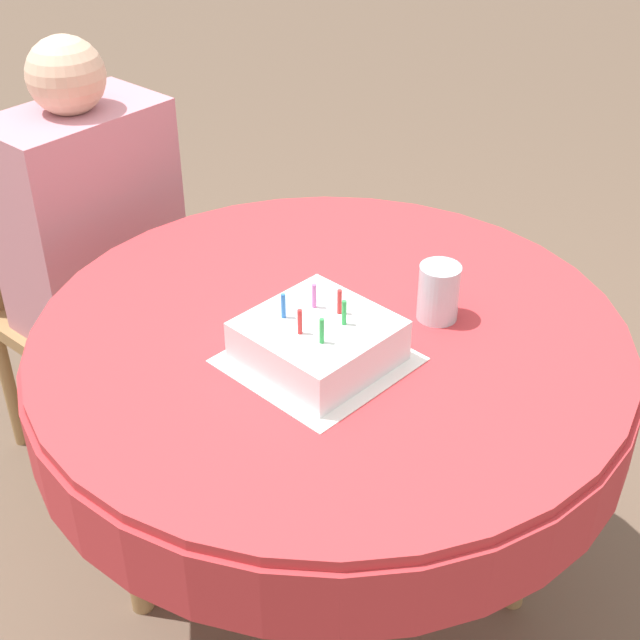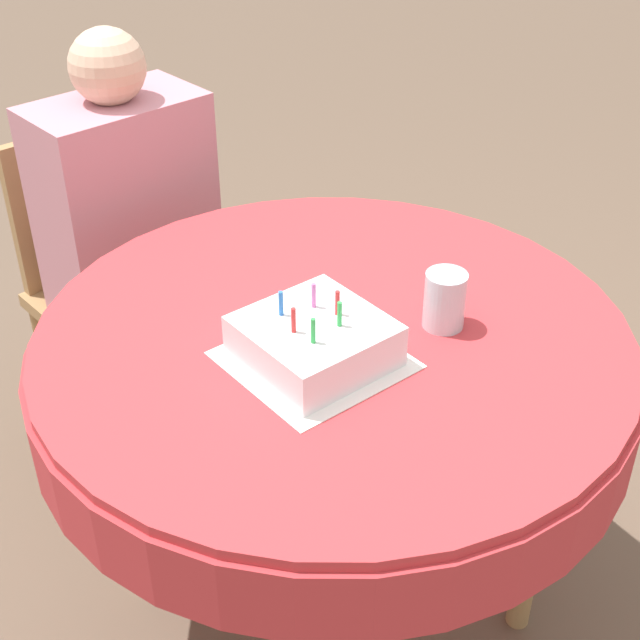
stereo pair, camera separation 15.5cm
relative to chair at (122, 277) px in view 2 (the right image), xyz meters
name	(u,v)px [view 2 (the right image)]	position (x,y,z in m)	size (l,w,h in m)	color
ground_plane	(330,604)	(-0.01, -0.89, -0.46)	(12.00, 12.00, 0.00)	brown
dining_table	(332,369)	(-0.01, -0.89, 0.22)	(1.11, 1.11, 0.76)	#BC3338
chair	(122,277)	(0.00, 0.00, 0.00)	(0.48, 0.48, 0.83)	#A37A4C
person	(131,217)	(0.01, -0.09, 0.21)	(0.42, 0.34, 1.13)	#DBB293
napkin	(314,360)	(-0.10, -0.94, 0.31)	(0.27, 0.27, 0.00)	white
birthday_cake	(314,341)	(-0.10, -0.94, 0.35)	(0.22, 0.22, 0.12)	white
drinking_glass	(445,300)	(0.15, -1.00, 0.36)	(0.08, 0.08, 0.11)	silver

